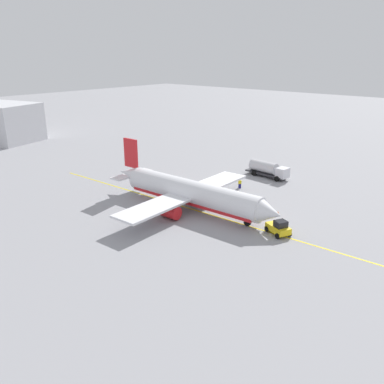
% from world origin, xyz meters
% --- Properties ---
extents(ground_plane, '(400.00, 400.00, 0.00)m').
position_xyz_m(ground_plane, '(0.00, 0.00, 0.00)').
color(ground_plane, '#939399').
extents(airplane, '(33.21, 28.81, 9.90)m').
position_xyz_m(airplane, '(-0.47, -0.01, 2.77)').
color(airplane, white).
rests_on(airplane, ground).
extents(fuel_tanker, '(9.60, 3.43, 3.15)m').
position_xyz_m(fuel_tanker, '(-0.01, 23.91, 1.71)').
color(fuel_tanker, '#2D2D33').
rests_on(fuel_tanker, ground).
extents(pushback_tug, '(4.11, 3.51, 2.20)m').
position_xyz_m(pushback_tug, '(15.52, 0.72, 1.01)').
color(pushback_tug, yellow).
rests_on(pushback_tug, ground).
extents(refueling_worker, '(0.60, 0.63, 1.71)m').
position_xyz_m(refueling_worker, '(-0.28, 14.23, 0.82)').
color(refueling_worker, navy).
rests_on(refueling_worker, ground).
extents(safety_cone_nose, '(0.54, 0.54, 0.60)m').
position_xyz_m(safety_cone_nose, '(11.88, 7.08, 0.30)').
color(safety_cone_nose, '#F2590F').
rests_on(safety_cone_nose, ground).
extents(taxi_line_marking, '(67.25, 2.46, 0.01)m').
position_xyz_m(taxi_line_marking, '(0.00, 0.00, 0.01)').
color(taxi_line_marking, yellow).
rests_on(taxi_line_marking, ground).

